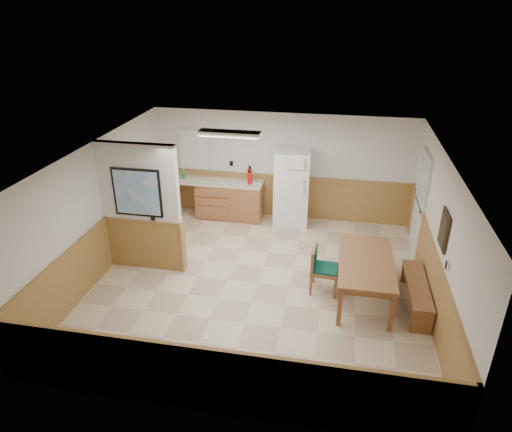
% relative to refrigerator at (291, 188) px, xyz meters
% --- Properties ---
extents(ground, '(6.00, 6.00, 0.00)m').
position_rel_refrigerator_xyz_m(ground, '(-0.28, -2.63, -0.88)').
color(ground, beige).
rests_on(ground, ground).
extents(ceiling, '(6.00, 6.00, 0.02)m').
position_rel_refrigerator_xyz_m(ceiling, '(-0.28, -2.63, 1.62)').
color(ceiling, silver).
rests_on(ceiling, back_wall).
extents(back_wall, '(6.00, 0.02, 2.50)m').
position_rel_refrigerator_xyz_m(back_wall, '(-0.28, 0.37, 0.37)').
color(back_wall, silver).
rests_on(back_wall, ground).
extents(right_wall, '(0.02, 6.00, 2.50)m').
position_rel_refrigerator_xyz_m(right_wall, '(2.72, -2.63, 0.37)').
color(right_wall, silver).
rests_on(right_wall, ground).
extents(left_wall, '(0.02, 6.00, 2.50)m').
position_rel_refrigerator_xyz_m(left_wall, '(-3.28, -2.63, 0.37)').
color(left_wall, silver).
rests_on(left_wall, ground).
extents(wainscot_back, '(6.00, 0.04, 1.00)m').
position_rel_refrigerator_xyz_m(wainscot_back, '(-0.28, 0.35, -0.38)').
color(wainscot_back, '#A07540').
rests_on(wainscot_back, ground).
extents(wainscot_right, '(0.04, 6.00, 1.00)m').
position_rel_refrigerator_xyz_m(wainscot_right, '(2.70, -2.63, -0.38)').
color(wainscot_right, '#A07540').
rests_on(wainscot_right, ground).
extents(wainscot_left, '(0.04, 6.00, 1.00)m').
position_rel_refrigerator_xyz_m(wainscot_left, '(-3.26, -2.63, -0.38)').
color(wainscot_left, '#A07540').
rests_on(wainscot_left, ground).
extents(partition_wall, '(1.50, 0.20, 2.50)m').
position_rel_refrigerator_xyz_m(partition_wall, '(-2.53, -2.43, 0.35)').
color(partition_wall, silver).
rests_on(partition_wall, ground).
extents(kitchen_counter, '(2.20, 0.61, 1.00)m').
position_rel_refrigerator_xyz_m(kitchen_counter, '(-1.49, 0.05, -0.42)').
color(kitchen_counter, '#9F5C38').
rests_on(kitchen_counter, ground).
extents(exterior_door, '(0.07, 1.02, 2.15)m').
position_rel_refrigerator_xyz_m(exterior_door, '(2.68, -0.73, 0.17)').
color(exterior_door, silver).
rests_on(exterior_door, ground).
extents(kitchen_window, '(0.80, 0.04, 1.00)m').
position_rel_refrigerator_xyz_m(kitchen_window, '(-2.38, 0.35, 0.67)').
color(kitchen_window, silver).
rests_on(kitchen_window, back_wall).
extents(wall_painting, '(0.04, 0.50, 0.60)m').
position_rel_refrigerator_xyz_m(wall_painting, '(2.68, -2.93, 0.67)').
color(wall_painting, '#2F1F13').
rests_on(wall_painting, right_wall).
extents(fluorescent_fixture, '(1.20, 0.30, 0.09)m').
position_rel_refrigerator_xyz_m(fluorescent_fixture, '(-1.08, -1.33, 1.56)').
color(fluorescent_fixture, silver).
rests_on(fluorescent_fixture, ceiling).
extents(refrigerator, '(0.83, 0.75, 1.77)m').
position_rel_refrigerator_xyz_m(refrigerator, '(0.00, 0.00, 0.00)').
color(refrigerator, white).
rests_on(refrigerator, ground).
extents(dining_table, '(0.93, 1.85, 0.75)m').
position_rel_refrigerator_xyz_m(dining_table, '(1.61, -2.70, -0.22)').
color(dining_table, '#935A36').
rests_on(dining_table, ground).
extents(dining_bench, '(0.35, 1.55, 0.45)m').
position_rel_refrigerator_xyz_m(dining_bench, '(2.48, -2.80, -0.54)').
color(dining_bench, '#935A36').
rests_on(dining_bench, ground).
extents(dining_chair, '(0.70, 0.51, 0.85)m').
position_rel_refrigerator_xyz_m(dining_chair, '(0.83, -2.61, -0.39)').
color(dining_chair, '#935A36').
rests_on(dining_chair, ground).
extents(fire_extinguisher, '(0.12, 0.12, 0.44)m').
position_rel_refrigerator_xyz_m(fire_extinguisher, '(-0.97, 0.02, 0.21)').
color(fire_extinguisher, red).
rests_on(fire_extinguisher, kitchen_counter).
extents(soap_bottle, '(0.07, 0.07, 0.23)m').
position_rel_refrigerator_xyz_m(soap_bottle, '(-2.58, 0.05, 0.13)').
color(soap_bottle, green).
rests_on(soap_bottle, kitchen_counter).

